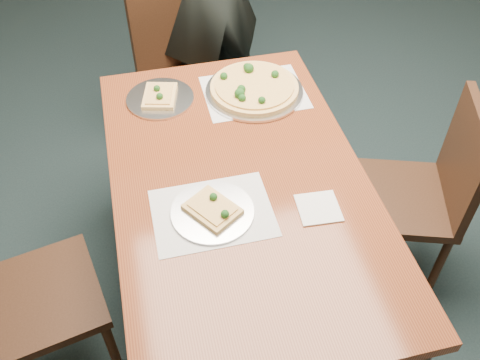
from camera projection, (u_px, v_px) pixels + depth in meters
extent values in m
plane|color=black|center=(281.00, 224.00, 2.72)|extent=(8.00, 8.00, 0.00)
cube|color=#5F2713|center=(240.00, 184.00, 1.91)|extent=(0.90, 1.50, 0.04)
cylinder|color=black|center=(129.00, 151.00, 2.59)|extent=(0.07, 0.07, 0.70)
cylinder|color=black|center=(283.00, 126.00, 2.71)|extent=(0.07, 0.07, 0.70)
cube|color=black|center=(190.00, 85.00, 2.79)|extent=(0.53, 0.53, 0.04)
cylinder|color=black|center=(178.00, 150.00, 2.79)|extent=(0.04, 0.04, 0.43)
cylinder|color=black|center=(149.00, 113.00, 3.00)|extent=(0.04, 0.04, 0.43)
cylinder|color=black|center=(237.00, 127.00, 2.92)|extent=(0.04, 0.04, 0.43)
cylinder|color=black|center=(206.00, 93.00, 3.13)|extent=(0.04, 0.04, 0.43)
cube|color=black|center=(169.00, 28.00, 2.73)|extent=(0.41, 0.16, 0.44)
cube|color=black|center=(39.00, 299.00, 1.91)|extent=(0.50, 0.50, 0.04)
cylinder|color=black|center=(114.00, 352.00, 2.02)|extent=(0.04, 0.04, 0.43)
cylinder|color=black|center=(90.00, 279.00, 2.24)|extent=(0.04, 0.04, 0.43)
cylinder|color=black|center=(1.00, 311.00, 2.13)|extent=(0.04, 0.04, 0.43)
cube|color=black|center=(401.00, 198.00, 2.24)|extent=(0.53, 0.53, 0.04)
cylinder|color=black|center=(347.00, 201.00, 2.54)|extent=(0.04, 0.04, 0.43)
cylinder|color=black|center=(424.00, 206.00, 2.52)|extent=(0.04, 0.04, 0.43)
cylinder|color=black|center=(352.00, 263.00, 2.30)|extent=(0.04, 0.04, 0.43)
cylinder|color=black|center=(437.00, 269.00, 2.27)|extent=(0.04, 0.04, 0.43)
cube|color=black|center=(464.00, 160.00, 2.06)|extent=(0.17, 0.41, 0.44)
cube|color=white|center=(254.00, 92.00, 2.25)|extent=(0.42, 0.32, 0.00)
cube|color=white|center=(212.00, 213.00, 1.79)|extent=(0.40, 0.30, 0.00)
cylinder|color=silver|center=(254.00, 91.00, 2.25)|extent=(0.41, 0.41, 0.01)
cylinder|color=tan|center=(254.00, 88.00, 2.24)|extent=(0.37, 0.37, 0.02)
cylinder|color=#F7E980|center=(254.00, 85.00, 2.23)|extent=(0.33, 0.33, 0.01)
sphere|color=#153E13|center=(240.00, 94.00, 2.16)|extent=(0.04, 0.04, 0.04)
sphere|color=#153E13|center=(224.00, 76.00, 2.25)|extent=(0.03, 0.03, 0.03)
sphere|color=#153E13|center=(262.00, 100.00, 2.13)|extent=(0.03, 0.03, 0.03)
sphere|color=#153E13|center=(249.00, 68.00, 2.28)|extent=(0.04, 0.04, 0.04)
sphere|color=#153E13|center=(240.00, 96.00, 2.15)|extent=(0.03, 0.03, 0.03)
sphere|color=#153E13|center=(247.00, 66.00, 2.30)|extent=(0.03, 0.03, 0.03)
sphere|color=#153E13|center=(242.00, 98.00, 2.14)|extent=(0.03, 0.03, 0.03)
sphere|color=#153E13|center=(241.00, 89.00, 2.18)|extent=(0.04, 0.04, 0.04)
sphere|color=#153E13|center=(275.00, 74.00, 2.26)|extent=(0.03, 0.03, 0.03)
cylinder|color=silver|center=(212.00, 212.00, 1.79)|extent=(0.28, 0.28, 0.01)
cube|color=tan|center=(212.00, 209.00, 1.78)|extent=(0.20, 0.21, 0.02)
cube|color=#F7E980|center=(212.00, 207.00, 1.77)|extent=(0.16, 0.17, 0.01)
sphere|color=#153E13|center=(213.00, 197.00, 1.79)|extent=(0.03, 0.03, 0.03)
sphere|color=#153E13|center=(225.00, 214.00, 1.73)|extent=(0.03, 0.03, 0.03)
cylinder|color=silver|center=(160.00, 98.00, 2.22)|extent=(0.28, 0.28, 0.01)
cube|color=tan|center=(160.00, 96.00, 2.21)|extent=(0.17, 0.20, 0.02)
cube|color=#F7E980|center=(160.00, 94.00, 2.20)|extent=(0.13, 0.16, 0.01)
sphere|color=#153E13|center=(160.00, 96.00, 2.17)|extent=(0.03, 0.03, 0.03)
sphere|color=#153E13|center=(157.00, 88.00, 2.21)|extent=(0.03, 0.03, 0.03)
cube|color=white|center=(318.00, 208.00, 1.80)|extent=(0.15, 0.15, 0.01)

